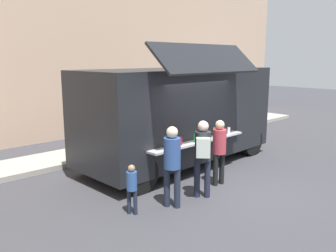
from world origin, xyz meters
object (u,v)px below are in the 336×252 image
Objects in this scene: trash_bin at (201,122)px; child_near_queue at (132,185)px; customer_mid_with_backpack at (203,151)px; customer_rear_waiting at (172,160)px; food_truck_main at (179,113)px; customer_front_ordering at (219,147)px.

child_near_queue is at bearing -148.39° from trash_bin.
child_near_queue is at bearing 123.71° from customer_mid_with_backpack.
customer_rear_waiting is 0.97m from child_near_queue.
child_near_queue is at bearing 131.48° from customer_rear_waiting.
customer_mid_with_backpack is at bearing -138.20° from trash_bin.
customer_rear_waiting is (-5.94, -4.46, 0.52)m from trash_bin.
trash_bin is 7.45m from customer_rear_waiting.
customer_rear_waiting is (-0.85, 0.10, -0.04)m from customer_mid_with_backpack.
trash_bin is 7.95m from child_near_queue.
customer_front_ordering is at bearing -107.49° from food_truck_main.
customer_mid_with_backpack reaches higher than customer_rear_waiting.
customer_front_ordering is 0.93× the size of customer_mid_with_backpack.
customer_front_ordering is (-4.16, -4.28, 0.46)m from trash_bin.
customer_front_ordering is at bearing -23.06° from customer_rear_waiting.
trash_bin is 6.86m from customer_mid_with_backpack.
food_truck_main reaches higher than customer_front_ordering.
trash_bin is 0.59× the size of customer_rear_waiting.
food_truck_main is 3.79× the size of customer_front_ordering.
customer_mid_with_backpack is at bearing -125.31° from food_truck_main.
trash_bin is (3.61, 2.32, -1.03)m from food_truck_main.
child_near_queue is (-3.16, -1.85, -0.92)m from food_truck_main.
food_truck_main is 5.98× the size of trash_bin.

